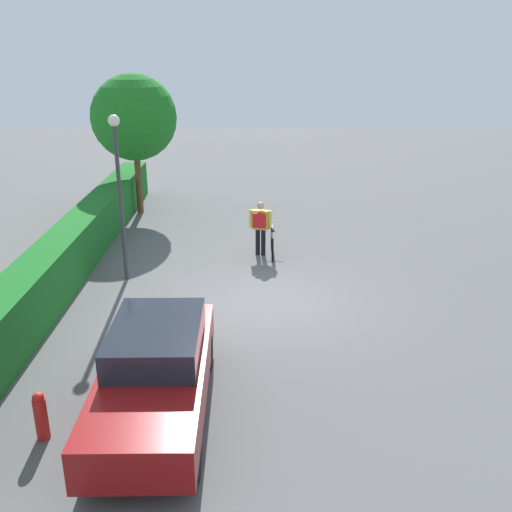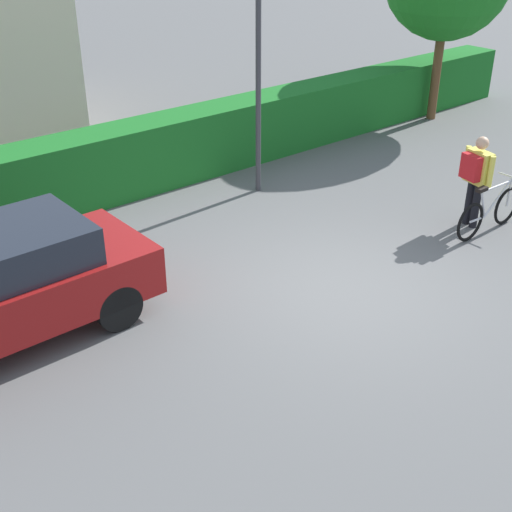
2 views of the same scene
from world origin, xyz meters
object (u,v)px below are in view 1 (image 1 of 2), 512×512
at_px(parked_car_near, 156,371).
at_px(tree_kerbside, 134,118).
at_px(fire_hydrant, 41,415).
at_px(street_lamp, 118,176).
at_px(bicycle, 272,243).
at_px(person_rider, 260,224).

relative_size(parked_car_near, tree_kerbside, 0.90).
xyz_separation_m(tree_kerbside, fire_hydrant, (-12.75, -0.85, -2.95)).
bearing_deg(fire_hydrant, street_lamp, 0.45).
xyz_separation_m(bicycle, person_rider, (-0.02, 0.34, 0.57)).
bearing_deg(fire_hydrant, parked_car_near, -68.07).
distance_m(bicycle, fire_hydrant, 9.05).
relative_size(bicycle, person_rider, 1.07).
relative_size(parked_car_near, fire_hydrant, 5.36).
relative_size(person_rider, fire_hydrant, 1.94).
relative_size(parked_car_near, street_lamp, 1.04).
relative_size(parked_car_near, bicycle, 2.58).
bearing_deg(parked_car_near, person_rider, -13.24).
distance_m(parked_car_near, street_lamp, 6.32).
xyz_separation_m(person_rider, fire_hydrant, (-8.20, 3.43, -0.53)).
bearing_deg(bicycle, parked_car_near, 164.37).
height_order(person_rider, street_lamp, street_lamp).
bearing_deg(street_lamp, parked_car_near, -163.46).
xyz_separation_m(parked_car_near, street_lamp, (5.76, 1.71, 1.94)).
relative_size(parked_car_near, person_rider, 2.77).
xyz_separation_m(person_rider, street_lamp, (-1.77, 3.48, 1.76)).
relative_size(street_lamp, fire_hydrant, 5.15).
bearing_deg(bicycle, street_lamp, 115.12).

